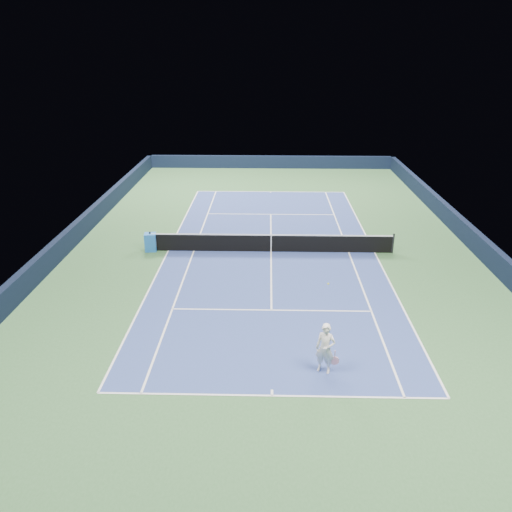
{
  "coord_description": "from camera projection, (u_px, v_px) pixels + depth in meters",
  "views": [
    {
      "loc": [
        -0.18,
        -24.53,
        10.05
      ],
      "look_at": [
        -0.72,
        -3.0,
        1.0
      ],
      "focal_mm": 35.0,
      "sensor_mm": 36.0,
      "label": 1
    }
  ],
  "objects": [
    {
      "name": "ground",
      "position": [
        271.0,
        252.0,
        26.5
      ],
      "size": [
        40.0,
        40.0,
        0.0
      ],
      "primitive_type": "plane",
      "color": "#325A31",
      "rests_on": "ground"
    },
    {
      "name": "wall_far",
      "position": [
        270.0,
        162.0,
        44.56
      ],
      "size": [
        22.0,
        0.35,
        1.1
      ],
      "primitive_type": "cube",
      "color": "black",
      "rests_on": "ground"
    },
    {
      "name": "wall_right",
      "position": [
        478.0,
        244.0,
        26.03
      ],
      "size": [
        0.35,
        40.0,
        1.1
      ],
      "primitive_type": "cube",
      "color": "black",
      "rests_on": "ground"
    },
    {
      "name": "wall_left",
      "position": [
        68.0,
        240.0,
        26.54
      ],
      "size": [
        0.35,
        40.0,
        1.1
      ],
      "primitive_type": "cube",
      "color": "black",
      "rests_on": "ground"
    },
    {
      "name": "court_surface",
      "position": [
        271.0,
        252.0,
        26.5
      ],
      "size": [
        10.97,
        23.77,
        0.01
      ],
      "primitive_type": "cube",
      "color": "navy",
      "rests_on": "ground"
    },
    {
      "name": "baseline_far",
      "position": [
        271.0,
        192.0,
        37.45
      ],
      "size": [
        10.97,
        0.08,
        0.0
      ],
      "primitive_type": "cube",
      "color": "white",
      "rests_on": "ground"
    },
    {
      "name": "baseline_near",
      "position": [
        272.0,
        396.0,
        15.54
      ],
      "size": [
        10.97,
        0.08,
        0.0
      ],
      "primitive_type": "cube",
      "color": "white",
      "rests_on": "ground"
    },
    {
      "name": "sideline_doubles_right",
      "position": [
        375.0,
        252.0,
        26.37
      ],
      "size": [
        0.08,
        23.77,
        0.0
      ],
      "primitive_type": "cube",
      "color": "white",
      "rests_on": "ground"
    },
    {
      "name": "sideline_doubles_left",
      "position": [
        168.0,
        251.0,
        26.62
      ],
      "size": [
        0.08,
        23.77,
        0.0
      ],
      "primitive_type": "cube",
      "color": "white",
      "rests_on": "ground"
    },
    {
      "name": "sideline_singles_right",
      "position": [
        349.0,
        252.0,
        26.4
      ],
      "size": [
        0.08,
        23.77,
        0.0
      ],
      "primitive_type": "cube",
      "color": "white",
      "rests_on": "ground"
    },
    {
      "name": "sideline_singles_left",
      "position": [
        194.0,
        251.0,
        26.59
      ],
      "size": [
        0.08,
        23.77,
        0.0
      ],
      "primitive_type": "cube",
      "color": "white",
      "rests_on": "ground"
    },
    {
      "name": "service_line_far",
      "position": [
        271.0,
        214.0,
        32.39
      ],
      "size": [
        8.23,
        0.08,
        0.0
      ],
      "primitive_type": "cube",
      "color": "white",
      "rests_on": "ground"
    },
    {
      "name": "service_line_near",
      "position": [
        271.0,
        310.0,
        20.6
      ],
      "size": [
        8.23,
        0.08,
        0.0
      ],
      "primitive_type": "cube",
      "color": "white",
      "rests_on": "ground"
    },
    {
      "name": "center_service_line",
      "position": [
        271.0,
        251.0,
        26.5
      ],
      "size": [
        0.08,
        12.8,
        0.0
      ],
      "primitive_type": "cube",
      "color": "white",
      "rests_on": "ground"
    },
    {
      "name": "center_mark_far",
      "position": [
        271.0,
        192.0,
        37.31
      ],
      "size": [
        0.08,
        0.3,
        0.0
      ],
      "primitive_type": "cube",
      "color": "white",
      "rests_on": "ground"
    },
    {
      "name": "center_mark_near",
      "position": [
        272.0,
        393.0,
        15.68
      ],
      "size": [
        0.08,
        0.3,
        0.0
      ],
      "primitive_type": "cube",
      "color": "white",
      "rests_on": "ground"
    },
    {
      "name": "tennis_net",
      "position": [
        271.0,
        243.0,
        26.3
      ],
      "size": [
        12.9,
        0.1,
        1.07
      ],
      "color": "black",
      "rests_on": "ground"
    },
    {
      "name": "sponsor_cube",
      "position": [
        151.0,
        242.0,
        26.44
      ],
      "size": [
        0.65,
        0.6,
        0.97
      ],
      "color": "blue",
      "rests_on": "ground"
    },
    {
      "name": "tennis_player",
      "position": [
        325.0,
        349.0,
        16.38
      ],
      "size": [
        0.86,
        1.35,
        2.81
      ],
      "color": "white",
      "rests_on": "ground"
    }
  ]
}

